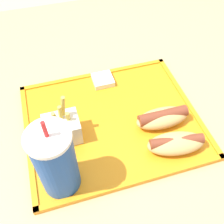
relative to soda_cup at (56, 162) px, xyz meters
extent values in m
plane|color=#ADA393|center=(-0.13, -0.16, -0.84)|extent=(8.00, 8.00, 0.00)
cube|color=tan|center=(-0.13, -0.16, -0.47)|extent=(1.39, 1.19, 0.74)
cube|color=orange|center=(-0.15, -0.13, -0.09)|extent=(0.42, 0.35, 0.01)
cube|color=orange|center=(-0.15, -0.30, -0.08)|extent=(0.42, 0.01, 0.00)
cube|color=orange|center=(-0.15, 0.04, -0.08)|extent=(0.42, 0.01, 0.00)
cube|color=orange|center=(-0.35, -0.13, -0.08)|extent=(0.01, 0.35, 0.00)
cube|color=orange|center=(0.06, -0.13, -0.08)|extent=(0.01, 0.35, 0.00)
cylinder|color=#194CA5|center=(0.00, 0.00, 0.00)|extent=(0.08, 0.08, 0.16)
cylinder|color=white|center=(0.00, 0.00, 0.08)|extent=(0.08, 0.08, 0.01)
cylinder|color=red|center=(0.00, 0.00, 0.10)|extent=(0.01, 0.01, 0.03)
ellipsoid|color=tan|center=(-0.26, -0.01, -0.07)|extent=(0.14, 0.08, 0.04)
cylinder|color=brown|center=(-0.26, -0.01, -0.06)|extent=(0.12, 0.04, 0.02)
ellipsoid|color=tan|center=(-0.26, -0.08, -0.07)|extent=(0.13, 0.06, 0.04)
cylinder|color=brown|center=(-0.26, -0.08, -0.06)|extent=(0.12, 0.03, 0.03)
cube|color=silver|center=(-0.02, -0.11, -0.06)|extent=(0.08, 0.06, 0.06)
cylinder|color=#E5C14C|center=(-0.03, -0.13, -0.01)|extent=(0.02, 0.02, 0.09)
cylinder|color=#E5C14C|center=(-0.02, -0.11, -0.02)|extent=(0.02, 0.02, 0.07)
cylinder|color=#E5C14C|center=(-0.03, -0.12, -0.02)|extent=(0.02, 0.01, 0.07)
cylinder|color=#E5C14C|center=(-0.04, -0.11, -0.03)|extent=(0.01, 0.02, 0.06)
cube|color=silver|center=(-0.16, -0.26, -0.08)|extent=(0.06, 0.06, 0.01)
cube|color=white|center=(-0.16, -0.26, -0.07)|extent=(0.05, 0.05, 0.00)
camera|label=1|loc=(-0.03, 0.25, 0.43)|focal=42.00mm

